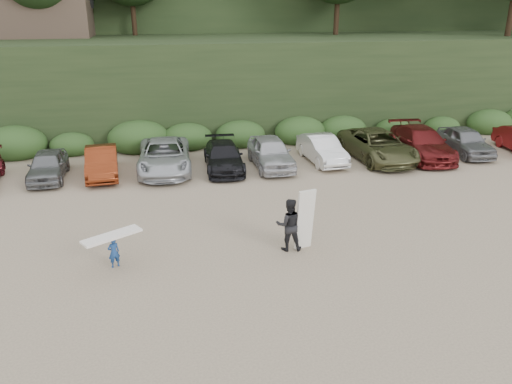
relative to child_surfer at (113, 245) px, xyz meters
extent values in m
plane|color=tan|center=(5.59, -0.39, -0.80)|extent=(120.00, 120.00, 0.00)
cube|color=black|center=(5.59, 21.61, 2.20)|extent=(80.00, 14.00, 6.00)
cube|color=black|center=(5.59, 39.61, 7.20)|extent=(90.00, 30.00, 16.00)
cube|color=#2B491E|center=(5.04, 14.11, -0.20)|extent=(46.20, 2.00, 1.20)
cube|color=brown|center=(-6.41, 23.61, 7.20)|extent=(8.00, 6.00, 4.00)
imported|color=slate|center=(-3.81, 9.76, -0.09)|extent=(1.78, 4.18, 1.41)
imported|color=maroon|center=(-1.23, 9.77, -0.08)|extent=(1.87, 4.48, 1.44)
imported|color=#B3B6BA|center=(1.89, 9.99, -0.01)|extent=(2.82, 5.79, 1.59)
imported|color=black|center=(4.93, 9.61, -0.11)|extent=(2.09, 4.80, 1.37)
imported|color=#B8B9BE|center=(7.45, 9.57, 0.01)|extent=(2.00, 4.77, 1.61)
imported|color=white|center=(10.41, 9.89, -0.08)|extent=(1.82, 4.48, 1.44)
imported|color=brown|center=(13.57, 9.69, 0.02)|extent=(3.07, 6.02, 1.63)
imported|color=maroon|center=(16.21, 9.69, 0.02)|extent=(2.73, 5.82, 1.64)
imported|color=slate|center=(19.02, 9.79, -0.03)|extent=(2.10, 4.61, 1.53)
imported|color=navy|center=(0.00, 0.00, -0.26)|extent=(0.46, 0.39, 1.07)
cube|color=white|center=(0.00, 0.00, 0.34)|extent=(1.96, 1.48, 0.08)
imported|color=black|center=(5.99, 0.11, 0.16)|extent=(1.02, 0.84, 1.93)
cube|color=silver|center=(6.55, 0.04, 0.34)|extent=(0.69, 0.46, 2.27)
camera|label=1|loc=(1.80, -15.29, 7.47)|focal=35.00mm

